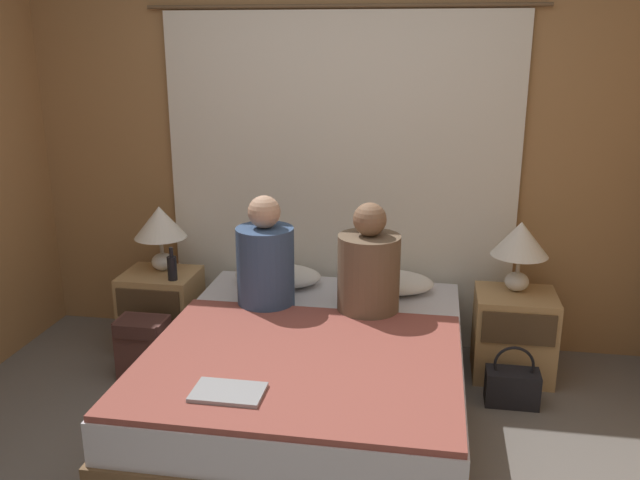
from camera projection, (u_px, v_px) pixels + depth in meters
name	position (u px, v px, depth m)	size (l,w,h in m)	color
wall_back	(341.00, 154.00, 4.32)	(4.18, 0.06, 2.50)	#A37547
curtain_panel	(339.00, 183.00, 4.31)	(2.42, 0.02, 2.15)	white
bed	(311.00, 378.00, 3.59)	(1.59, 1.95, 0.46)	brown
nightstand_left	(162.00, 310.00, 4.39)	(0.46, 0.41, 0.52)	tan
nightstand_right	(513.00, 334.00, 4.04)	(0.46, 0.41, 0.52)	tan
lamp_left	(160.00, 226.00, 4.29)	(0.33, 0.33, 0.42)	silver
lamp_right	(520.00, 243.00, 3.94)	(0.33, 0.33, 0.42)	silver
pillow_left	(278.00, 276.00, 4.28)	(0.55, 0.35, 0.12)	white
pillow_right	(389.00, 282.00, 4.16)	(0.55, 0.35, 0.12)	white
blanket_on_bed	(299.00, 362.00, 3.24)	(1.53, 1.30, 0.03)	#994C42
person_left_in_bed	(265.00, 262.00, 3.86)	(0.33, 0.33, 0.66)	#38517A
person_right_in_bed	(369.00, 270.00, 3.77)	(0.35, 0.35, 0.65)	brown
beer_bottle_on_left_stand	(172.00, 267.00, 4.18)	(0.06, 0.06, 0.21)	black
laptop_on_bed	(228.00, 392.00, 2.91)	(0.31, 0.20, 0.02)	#9EA0A5
backpack_on_floor	(143.00, 345.00, 4.02)	(0.29, 0.21, 0.38)	brown
handbag_on_floor	(512.00, 386.00, 3.75)	(0.29, 0.16, 0.35)	black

